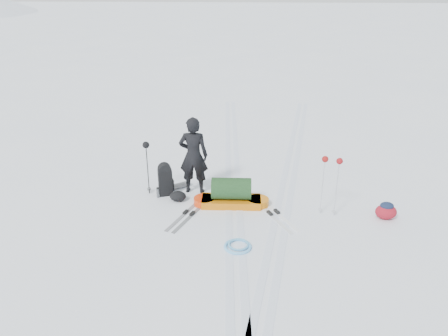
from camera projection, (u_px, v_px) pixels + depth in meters
The scene contains 13 objects.
ground at pixel (234, 204), 9.87m from camera, with size 200.00×200.00×0.00m, color white.
ski_tracks at pixel (261, 188), 10.63m from camera, with size 3.38×17.97×0.01m.
skier at pixel (193, 156), 10.09m from camera, with size 0.67×0.44×1.85m, color black.
pulk_sled at pixel (231, 195), 9.73m from camera, with size 1.70×0.59×0.65m.
expedition_rucksack at pixel (167, 180), 10.20m from camera, with size 0.71×0.74×0.79m.
ski_poles_black at pixel (146, 151), 9.97m from camera, with size 0.16×0.19×1.29m.
ski_poles_silver at pixel (332, 167), 8.99m from camera, with size 0.41×0.22×1.33m.
touring_skis_grey at pixel (189, 214), 9.43m from camera, with size 0.79×1.63×0.06m.
touring_skis_white at pixel (273, 213), 9.44m from camera, with size 1.07×1.67×0.06m.
rope_coil at pixel (238, 246), 8.25m from camera, with size 0.63×0.63×0.06m.
small_daypack at pixel (386, 211), 9.19m from camera, with size 0.52×0.44×0.38m.
thermos_pair at pixel (161, 192), 10.16m from camera, with size 0.20×0.20×0.26m.
stuff_sack at pixel (178, 196), 9.96m from camera, with size 0.38×0.28×0.24m.
Camera 1 is at (0.42, -8.74, 4.64)m, focal length 35.00 mm.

